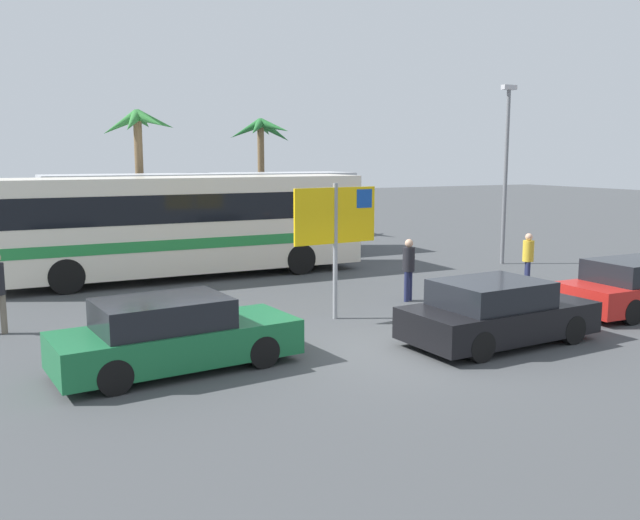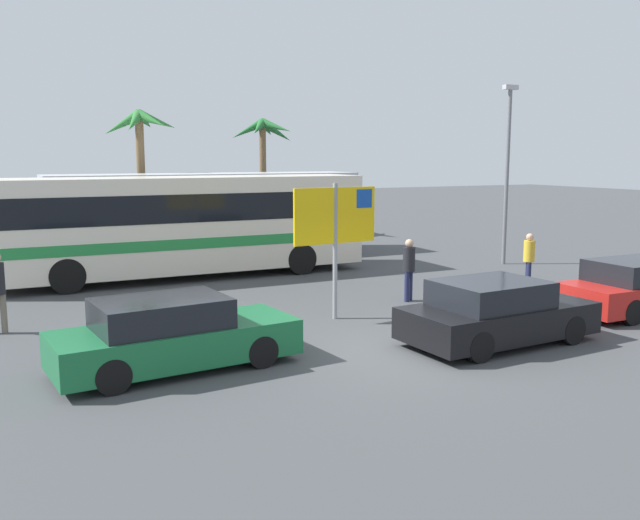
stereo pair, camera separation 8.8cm
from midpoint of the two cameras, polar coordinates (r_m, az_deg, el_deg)
name	(u,v)px [view 2 (the right image)]	position (r m, az deg, el deg)	size (l,w,h in m)	color
ground	(402,350)	(13.71, 7.10, -7.49)	(120.00, 120.00, 0.00)	#424447
bus_front_coach	(182,221)	(21.77, -11.40, 3.19)	(11.59, 2.52, 3.17)	silver
bus_rear_coach	(208,211)	(25.94, -9.32, 4.11)	(11.59, 2.52, 3.17)	silver
ferry_sign	(337,221)	(15.79, 1.59, 3.31)	(2.20, 0.27, 3.20)	gray
car_green	(172,335)	(12.51, -12.11, -6.19)	(4.47, 2.08, 1.32)	#196638
car_black	(496,313)	(14.38, 14.74, -4.34)	(4.15, 2.04, 1.32)	black
pedestrian_near_sign	(409,265)	(18.04, 7.61, -0.41)	(0.32, 0.32, 1.66)	#1E2347
pedestrian_by_bus	(529,256)	(20.66, 17.26, 0.32)	(0.32, 0.32, 1.60)	#1E2347
lamp_post_left_side	(507,167)	(24.86, 15.55, 7.54)	(0.56, 0.20, 6.24)	slate
palm_tree_seaside	(263,140)	(32.94, -4.77, 9.98)	(3.31, 3.18, 5.60)	brown
palm_tree_inland	(140,138)	(27.60, -14.78, 9.91)	(2.87, 2.83, 5.60)	brown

